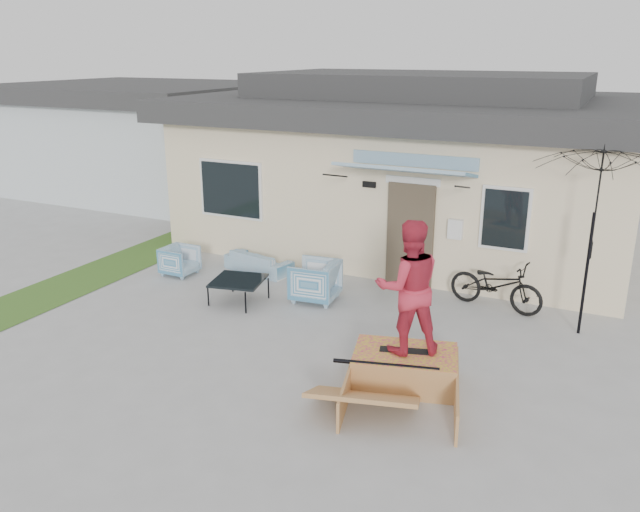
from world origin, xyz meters
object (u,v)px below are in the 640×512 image
at_px(loveseat, 259,258).
at_px(bicycle, 497,280).
at_px(armchair_right, 315,279).
at_px(armchair_left, 180,259).
at_px(skateboard, 406,350).
at_px(skater, 409,285).
at_px(coffee_table, 239,291).
at_px(skate_ramp, 405,368).
at_px(patio_umbrella, 592,234).

distance_m(loveseat, bicycle, 5.00).
bearing_deg(bicycle, armchair_right, 119.17).
bearing_deg(armchair_right, bicycle, 102.71).
distance_m(loveseat, armchair_left, 1.67).
bearing_deg(skateboard, skater, 73.92).
xyz_separation_m(loveseat, skater, (4.39, -3.24, 1.19)).
bearing_deg(coffee_table, armchair_left, 158.21).
distance_m(bicycle, skater, 3.54).
distance_m(coffee_table, skate_ramp, 4.16).
distance_m(armchair_left, armchair_right, 3.23).
xyz_separation_m(coffee_table, bicycle, (4.43, 1.80, 0.34)).
distance_m(loveseat, skateboard, 5.46).
relative_size(skate_ramp, skater, 1.01).
height_order(bicycle, patio_umbrella, patio_umbrella).
distance_m(armchair_right, patio_umbrella, 4.90).
height_order(skate_ramp, skater, skater).
bearing_deg(skater, skateboard, 58.27).
xyz_separation_m(bicycle, skater, (-0.60, -3.37, 0.92)).
bearing_deg(loveseat, skate_ramp, 154.81).
relative_size(patio_umbrella, skateboard, 3.43).
height_order(armchair_right, skate_ramp, armchair_right).
xyz_separation_m(armchair_left, patio_umbrella, (7.91, 0.52, 1.41)).
xyz_separation_m(coffee_table, skateboard, (3.82, -1.57, 0.28)).
bearing_deg(armchair_left, coffee_table, -111.25).
relative_size(bicycle, skateboard, 2.39).
relative_size(armchair_left, patio_umbrella, 0.27).
height_order(bicycle, skateboard, bicycle).
bearing_deg(skateboard, skate_ramp, -91.44).
bearing_deg(armchair_right, skate_ramp, 41.83).
relative_size(coffee_table, bicycle, 0.52).
bearing_deg(patio_umbrella, loveseat, 176.79).
height_order(armchair_left, patio_umbrella, patio_umbrella).
distance_m(loveseat, patio_umbrella, 6.67).
distance_m(armchair_left, patio_umbrella, 8.05).
xyz_separation_m(coffee_table, skate_ramp, (3.83, -1.61, 0.01)).
relative_size(skate_ramp, skateboard, 2.61).
height_order(armchair_left, bicycle, bicycle).
distance_m(armchair_right, coffee_table, 1.46).
bearing_deg(skater, patio_umbrella, -157.98).
bearing_deg(bicycle, skate_ramp, -179.37).
height_order(armchair_left, coffee_table, armchair_left).
xyz_separation_m(armchair_right, bicycle, (3.17, 1.07, 0.14)).
relative_size(armchair_right, skateboard, 1.15).
distance_m(armchair_left, bicycle, 6.49).
height_order(armchair_right, skater, skater).
bearing_deg(skateboard, bicycle, 63.74).
bearing_deg(skate_ramp, bicycle, 65.51).
bearing_deg(armchair_left, skateboard, -111.58).
bearing_deg(armchair_right, skater, 42.27).
xyz_separation_m(armchair_right, patio_umbrella, (4.68, 0.58, 1.32)).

